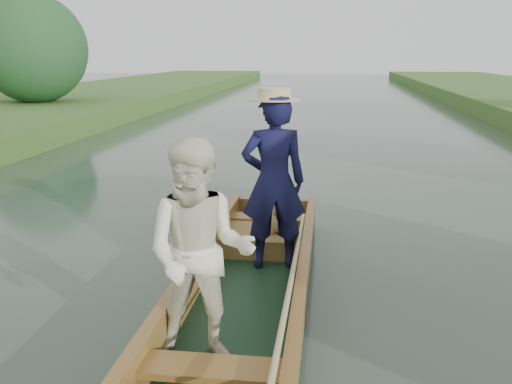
# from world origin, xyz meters

# --- Properties ---
(ground) EXTENTS (120.00, 120.00, 0.00)m
(ground) POSITION_xyz_m (0.00, 0.00, 0.00)
(ground) COLOR #283D30
(ground) RESTS_ON ground
(trees_far) EXTENTS (22.97, 14.32, 4.36)m
(trees_far) POSITION_xyz_m (-0.20, 9.04, 2.46)
(trees_far) COLOR #47331E
(trees_far) RESTS_ON ground
(punt) EXTENTS (1.16, 5.00, 1.94)m
(punt) POSITION_xyz_m (-0.03, -0.08, 0.63)
(punt) COLOR black
(punt) RESTS_ON ground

